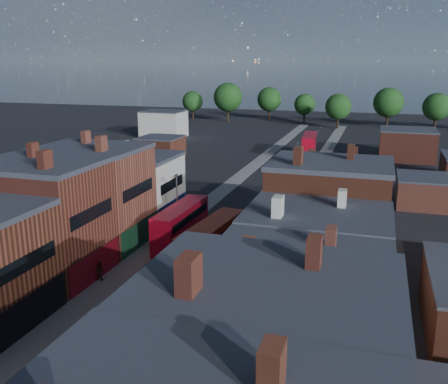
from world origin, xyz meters
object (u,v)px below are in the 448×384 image
Objects in this scene: bus_1 at (211,244)px; bus_2 at (309,145)px; ped_3 at (243,265)px; car_3 at (287,184)px; bus_0 at (181,225)px; car_2 at (207,223)px; ped_1 at (100,271)px; car_1 at (158,312)px.

bus_2 is (1.26, 67.16, 0.13)m from bus_1.
ped_3 is at bearing 1.61° from bus_1.
ped_3 is (3.61, -0.31, -1.74)m from bus_1.
bus_2 is 28.84m from car_3.
bus_0 is 7.38m from car_2.
car_2 is 26.57m from car_3.
car_2 is 19.50m from ped_1.
bus_0 is at bearing -101.34° from bus_2.
bus_1 is 11.85m from car_1.
car_3 is at bearing 94.61° from bus_1.
bus_1 reaches higher than bus_0.
bus_0 is at bearing 102.03° from car_1.
car_3 is at bearing 79.57° from bus_0.
bus_1 is 67.17m from bus_2.
bus_2 is 3.81× the size of car_1.
car_1 is 1.71× the size of ped_1.
bus_0 reaches higher than ped_1.
bus_1 is 13.63m from car_2.
bus_0 reaches higher than car_1.
car_2 is 15.40m from ped_3.
bus_2 is at bearing 85.19° from bus_0.
car_2 is at bearing 37.98° from ped_3.
bus_0 is 11.14m from ped_3.
car_1 is (4.70, -17.11, -2.13)m from bus_0.
car_3 is 38.80m from ped_3.
bus_1 is at bearing -42.25° from bus_0.
car_1 is (-1.04, -11.59, -2.24)m from bus_1.
ped_1 is at bearing -107.97° from bus_0.
bus_2 is at bearing 6.76° from ped_3.
car_1 is 0.88× the size of car_3.
bus_1 is 2.50× the size of car_2.
car_3 is (0.05, -28.74, -2.38)m from bus_2.
ped_1 is at bearing -141.31° from bus_1.
ped_1 is 14.79m from ped_3.
bus_2 reaches higher than car_1.
car_1 is 1.80× the size of ped_3.
ped_1 is at bearing 145.68° from car_1.
car_1 is at bearing -80.05° from car_2.
car_2 is 1.29× the size of car_3.
car_2 is 2.63× the size of ped_3.
bus_2 is 67.54m from ped_3.
ped_1 is at bearing -100.81° from car_3.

